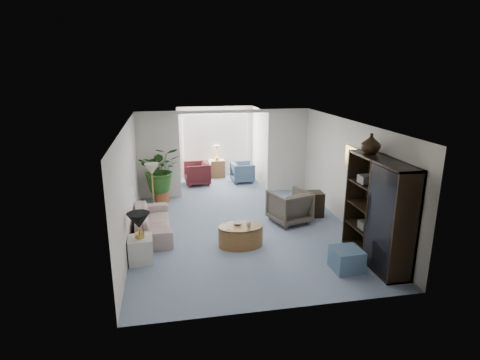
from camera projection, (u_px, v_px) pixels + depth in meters
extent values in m
plane|color=gray|center=(245.00, 233.00, 9.02)|extent=(6.00, 6.00, 0.00)
plane|color=gray|center=(220.00, 183.00, 12.90)|extent=(2.60, 2.60, 0.00)
cube|color=silver|center=(159.00, 156.00, 11.17)|extent=(1.20, 0.12, 2.50)
cube|color=silver|center=(287.00, 151.00, 11.85)|extent=(1.20, 0.12, 2.50)
cube|color=silver|center=(224.00, 112.00, 11.18)|extent=(2.60, 0.12, 0.10)
cube|color=white|center=(215.00, 136.00, 13.53)|extent=(2.20, 0.02, 1.50)
cube|color=white|center=(215.00, 136.00, 13.50)|extent=(2.20, 0.02, 1.50)
cube|color=#B5A991|center=(353.00, 157.00, 8.90)|extent=(0.04, 0.50, 0.40)
imported|color=#B7AE9B|center=(153.00, 222.00, 8.93)|extent=(0.87, 2.00, 0.57)
cube|color=silver|center=(141.00, 250.00, 7.63)|extent=(0.48, 0.48, 0.51)
cone|color=black|center=(139.00, 221.00, 7.46)|extent=(0.44, 0.44, 0.30)
cone|color=beige|center=(152.00, 169.00, 9.68)|extent=(0.36, 0.36, 0.28)
cylinder|color=olive|center=(241.00, 236.00, 8.33)|extent=(1.15, 1.15, 0.45)
imported|color=silver|center=(237.00, 223.00, 8.35)|extent=(0.24, 0.24, 0.05)
imported|color=#B9B7A2|center=(249.00, 225.00, 8.19)|extent=(0.13, 0.13, 0.10)
imported|color=#595046|center=(289.00, 207.00, 9.57)|extent=(1.08, 1.10, 0.80)
cube|color=black|center=(312.00, 204.00, 10.00)|extent=(0.54, 0.44, 0.63)
cube|color=black|center=(378.00, 211.00, 7.48)|extent=(0.49, 1.84, 2.04)
imported|color=black|center=(371.00, 144.00, 7.61)|extent=(0.38, 0.38, 0.39)
cube|color=slate|center=(347.00, 259.00, 7.34)|extent=(0.54, 0.54, 0.42)
cylinder|color=#A2562F|center=(162.00, 196.00, 11.10)|extent=(0.40, 0.40, 0.32)
imported|color=#28581E|center=(161.00, 169.00, 10.88)|extent=(1.15, 1.00, 1.28)
imported|color=slate|center=(243.00, 172.00, 13.00)|extent=(0.76, 0.74, 0.65)
imported|color=#571D24|center=(197.00, 173.00, 12.73)|extent=(0.84, 0.82, 0.72)
cube|color=olive|center=(217.00, 169.00, 13.59)|extent=(0.51, 0.41, 0.60)
cube|color=#4D4A48|center=(367.00, 179.00, 7.73)|extent=(0.30, 0.26, 0.16)
cube|color=#383533|center=(367.00, 225.00, 7.81)|extent=(0.30, 0.26, 0.16)
cube|color=#44423F|center=(380.00, 211.00, 7.32)|extent=(0.30, 0.26, 0.16)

